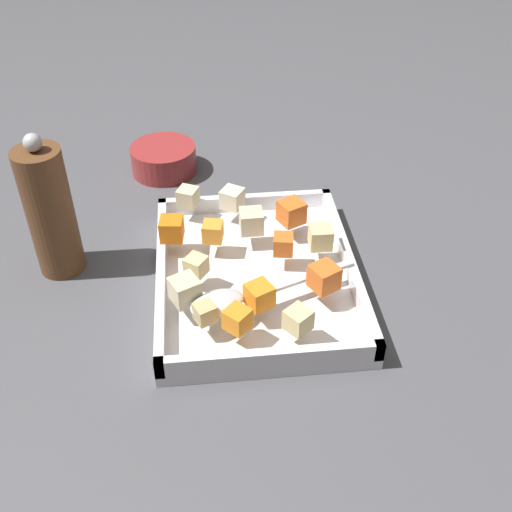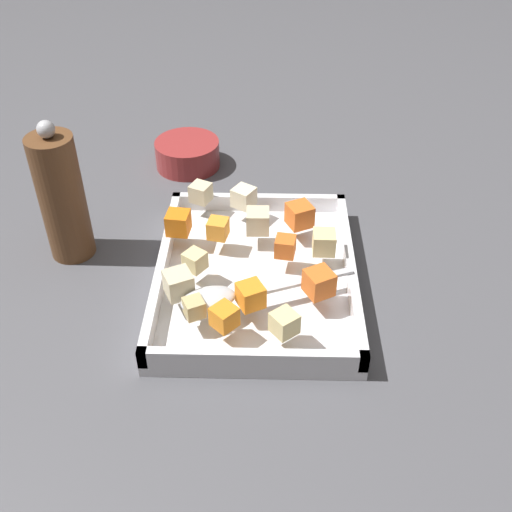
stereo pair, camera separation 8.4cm
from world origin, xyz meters
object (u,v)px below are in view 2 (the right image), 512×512
object	(u,v)px
pepper_mill	(62,197)
small_prep_bowl	(188,154)
baking_dish	(256,278)
serving_spoon	(219,297)

from	to	relation	value
pepper_mill	small_prep_bowl	size ratio (longest dim) A/B	1.87
baking_dish	serving_spoon	world-z (taller)	serving_spoon
serving_spoon	pepper_mill	bearing A→B (deg)	126.27
baking_dish	small_prep_bowl	size ratio (longest dim) A/B	2.98
serving_spoon	baking_dish	bearing A→B (deg)	41.22
baking_dish	small_prep_bowl	bearing A→B (deg)	-157.98
serving_spoon	small_prep_bowl	bearing A→B (deg)	81.50
serving_spoon	pepper_mill	xyz separation A→B (m)	(-0.15, -0.23, 0.05)
small_prep_bowl	baking_dish	bearing A→B (deg)	22.02
pepper_mill	serving_spoon	bearing A→B (deg)	56.71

